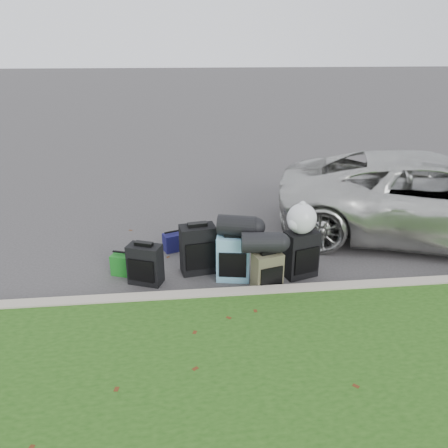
{
  "coord_description": "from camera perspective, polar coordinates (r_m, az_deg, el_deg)",
  "views": [
    {
      "loc": [
        -0.73,
        -5.62,
        2.96
      ],
      "look_at": [
        -0.1,
        0.2,
        0.55
      ],
      "focal_mm": 35.0,
      "sensor_mm": 36.0,
      "label": 1
    }
  ],
  "objects": [
    {
      "name": "curb",
      "position": [
        5.5,
        2.41,
        -9.31
      ],
      "size": [
        120.0,
        0.18,
        0.15
      ],
      "primitive_type": "cube",
      "color": "#9E937F",
      "rests_on": "ground"
    },
    {
      "name": "tote_green",
      "position": [
        6.23,
        -13.2,
        -5.13
      ],
      "size": [
        0.31,
        0.28,
        0.29
      ],
      "primitive_type": "cube",
      "rotation": [
        0.0,
        0.0,
        -0.35
      ],
      "color": "#186C1C",
      "rests_on": "ground"
    },
    {
      "name": "suitcase_large_black_right",
      "position": [
        6.03,
        10.0,
        -3.89
      ],
      "size": [
        0.49,
        0.38,
        0.65
      ],
      "primitive_type": "cube",
      "rotation": [
        0.0,
        0.0,
        0.31
      ],
      "color": "black",
      "rests_on": "ground"
    },
    {
      "name": "suitcase_large_black_left",
      "position": [
        6.05,
        -3.42,
        -3.3
      ],
      "size": [
        0.52,
        0.36,
        0.69
      ],
      "primitive_type": "cube",
      "rotation": [
        0.0,
        0.0,
        0.15
      ],
      "color": "black",
      "rests_on": "ground"
    },
    {
      "name": "ground",
      "position": [
        6.39,
        1.09,
        -5.21
      ],
      "size": [
        120.0,
        120.0,
        0.0
      ],
      "primitive_type": "plane",
      "color": "#383535",
      "rests_on": "ground"
    },
    {
      "name": "duffel_left",
      "position": [
        5.55,
        4.87,
        -2.42
      ],
      "size": [
        0.52,
        0.31,
        0.27
      ],
      "primitive_type": "cylinder",
      "rotation": [
        0.0,
        1.57,
        -0.09
      ],
      "color": "black",
      "rests_on": "suitcase_olive"
    },
    {
      "name": "tote_navy",
      "position": [
        6.79,
        -6.79,
        -2.39
      ],
      "size": [
        0.31,
        0.28,
        0.27
      ],
      "primitive_type": "cube",
      "rotation": [
        0.0,
        0.0,
        0.36
      ],
      "color": "#16154C",
      "rests_on": "ground"
    },
    {
      "name": "suitcase_small_black",
      "position": [
        5.88,
        -10.25,
        -5.2
      ],
      "size": [
        0.49,
        0.38,
        0.54
      ],
      "primitive_type": "cube",
      "rotation": [
        0.0,
        0.0,
        -0.38
      ],
      "color": "black",
      "rests_on": "ground"
    },
    {
      "name": "suv",
      "position": [
        7.78,
        25.74,
        3.05
      ],
      "size": [
        5.37,
        3.77,
        1.36
      ],
      "primitive_type": "imported",
      "rotation": [
        0.0,
        0.0,
        1.23
      ],
      "color": "#B7B7B2",
      "rests_on": "ground"
    },
    {
      "name": "suitcase_olive",
      "position": [
        5.69,
        5.66,
        -6.18
      ],
      "size": [
        0.42,
        0.32,
        0.51
      ],
      "primitive_type": "cube",
      "rotation": [
        0.0,
        0.0,
        0.27
      ],
      "color": "#3F3D29",
      "rests_on": "ground"
    },
    {
      "name": "trash_bag",
      "position": [
        5.8,
        10.11,
        0.7
      ],
      "size": [
        0.39,
        0.39,
        0.39
      ],
      "primitive_type": "sphere",
      "color": "silver",
      "rests_on": "suitcase_large_black_right"
    },
    {
      "name": "duffel_right",
      "position": [
        5.72,
        1.68,
        -0.21
      ],
      "size": [
        0.55,
        0.4,
        0.28
      ],
      "primitive_type": "cylinder",
      "rotation": [
        0.0,
        1.57,
        -0.28
      ],
      "color": "black",
      "rests_on": "suitcase_teal"
    },
    {
      "name": "suitcase_teal",
      "position": [
        5.86,
        1.21,
        -4.47
      ],
      "size": [
        0.48,
        0.34,
        0.63
      ],
      "primitive_type": "cube",
      "rotation": [
        0.0,
        0.0,
        -0.18
      ],
      "color": "teal",
      "rests_on": "ground"
    }
  ]
}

